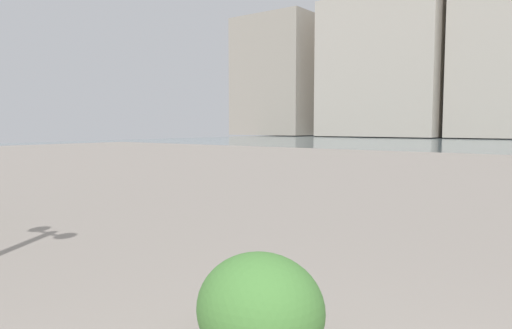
# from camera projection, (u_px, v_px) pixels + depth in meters

# --- Properties ---
(building_annex) EXTENTS (17.14, 15.41, 21.89)m
(building_annex) POSITION_uv_depth(u_px,v_px,m) (391.00, 69.00, 69.19)
(building_annex) COLOR #B2A899
(building_annex) RESTS_ON ground
(building_highrise) EXTENTS (13.38, 13.66, 19.35)m
(building_highrise) POSITION_uv_depth(u_px,v_px,m) (284.00, 78.00, 79.56)
(building_highrise) COLOR #9E9384
(building_highrise) RESTS_ON ground
(shrub_tall) EXTENTS (0.84, 0.76, 0.71)m
(shrub_tall) POSITION_uv_depth(u_px,v_px,m) (260.00, 309.00, 2.94)
(shrub_tall) COLOR #477F38
(shrub_tall) RESTS_ON ground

